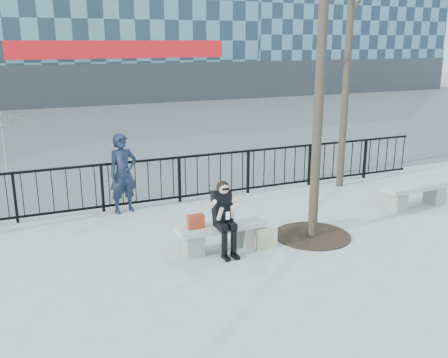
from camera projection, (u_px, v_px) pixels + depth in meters
name	position (u px, v px, depth m)	size (l,w,h in m)	color
ground	(221.00, 250.00, 9.17)	(120.00, 120.00, 0.00)	gray
street_surface	(92.00, 126.00, 22.45)	(60.00, 23.00, 0.01)	#474747
railing	(171.00, 180.00, 11.68)	(14.00, 0.06, 1.10)	black
tree_grate	(312.00, 235.00, 9.80)	(1.50, 1.50, 0.02)	black
bench_main	(221.00, 234.00, 9.09)	(1.65, 0.46, 0.49)	slate
bench_second	(416.00, 193.00, 11.50)	(1.73, 0.48, 0.51)	slate
seated_woman	(225.00, 218.00, 8.85)	(0.50, 0.64, 1.34)	black
handbag	(196.00, 221.00, 8.84)	(0.30, 0.14, 0.25)	#9B2B13
shopping_bag	(266.00, 238.00, 9.20)	(0.40, 0.15, 0.38)	beige
standing_man	(123.00, 173.00, 10.97)	(0.65, 0.43, 1.77)	black
vendor_umbrella	(5.00, 147.00, 13.15)	(2.17, 2.21, 1.99)	yellow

